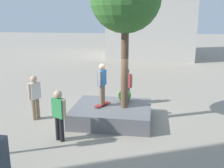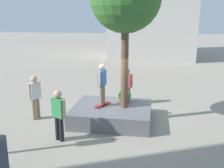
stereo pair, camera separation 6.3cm
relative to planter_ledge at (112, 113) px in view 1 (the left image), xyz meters
The scene contains 8 objects.
ground_plane 0.44m from the planter_ledge, 85.75° to the right, with size 120.00×120.00×0.00m, color #9E9384.
planter_ledge is the anchor object (origin of this frame).
boxwood_shrub 0.95m from the planter_ledge, 123.16° to the right, with size 0.55×0.55×0.55m, color #4C8C3D.
skateboard 0.52m from the planter_ledge, ahead, with size 0.56×0.80×0.07m.
skateboarder 1.36m from the planter_ledge, ahead, with size 0.27×0.54×1.61m.
bystander_watching 2.53m from the planter_ledge, 53.93° to the left, with size 0.53×0.38×1.73m.
pedestrian_crossing 2.26m from the planter_ledge, 98.95° to the right, with size 0.56×0.32×1.73m.
passerby_with_bag 3.14m from the planter_ledge, ahead, with size 0.37×0.57×1.79m.
Camera 1 is at (-1.55, 9.87, 3.96)m, focal length 41.85 mm.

